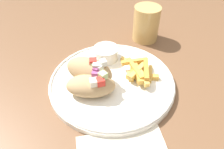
{
  "coord_description": "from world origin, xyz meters",
  "views": [
    {
      "loc": [
        -0.1,
        -0.39,
        1.14
      ],
      "look_at": [
        0.02,
        -0.02,
        0.79
      ],
      "focal_mm": 35.0,
      "sensor_mm": 36.0,
      "label": 1
    }
  ],
  "objects_px": {
    "fries_pile": "(139,71)",
    "water_glass": "(146,25)",
    "plate": "(112,82)",
    "pita_sandwich_near": "(91,85)",
    "sauce_ramekin": "(106,52)",
    "pita_sandwich_far": "(90,71)"
  },
  "relations": [
    {
      "from": "pita_sandwich_far",
      "to": "sauce_ramekin",
      "type": "xyz_separation_m",
      "value": [
        0.06,
        0.08,
        -0.01
      ]
    },
    {
      "from": "plate",
      "to": "sauce_ramekin",
      "type": "bearing_deg",
      "value": 82.75
    },
    {
      "from": "sauce_ramekin",
      "to": "water_glass",
      "type": "relative_size",
      "value": 0.65
    },
    {
      "from": "water_glass",
      "to": "pita_sandwich_far",
      "type": "bearing_deg",
      "value": -144.24
    },
    {
      "from": "plate",
      "to": "pita_sandwich_far",
      "type": "bearing_deg",
      "value": 163.08
    },
    {
      "from": "pita_sandwich_far",
      "to": "fries_pile",
      "type": "distance_m",
      "value": 0.12
    },
    {
      "from": "pita_sandwich_near",
      "to": "fries_pile",
      "type": "relative_size",
      "value": 0.95
    },
    {
      "from": "fries_pile",
      "to": "sauce_ramekin",
      "type": "xyz_separation_m",
      "value": [
        -0.06,
        0.09,
        0.01
      ]
    },
    {
      "from": "pita_sandwich_near",
      "to": "pita_sandwich_far",
      "type": "relative_size",
      "value": 0.98
    },
    {
      "from": "pita_sandwich_far",
      "to": "fries_pile",
      "type": "height_order",
      "value": "pita_sandwich_far"
    },
    {
      "from": "sauce_ramekin",
      "to": "fries_pile",
      "type": "bearing_deg",
      "value": -56.97
    },
    {
      "from": "fries_pile",
      "to": "sauce_ramekin",
      "type": "bearing_deg",
      "value": 123.03
    },
    {
      "from": "water_glass",
      "to": "pita_sandwich_near",
      "type": "bearing_deg",
      "value": -138.49
    },
    {
      "from": "fries_pile",
      "to": "water_glass",
      "type": "xyz_separation_m",
      "value": [
        0.09,
        0.17,
        0.02
      ]
    },
    {
      "from": "sauce_ramekin",
      "to": "plate",
      "type": "bearing_deg",
      "value": -97.25
    },
    {
      "from": "plate",
      "to": "pita_sandwich_near",
      "type": "height_order",
      "value": "pita_sandwich_near"
    },
    {
      "from": "sauce_ramekin",
      "to": "pita_sandwich_near",
      "type": "bearing_deg",
      "value": -120.71
    },
    {
      "from": "pita_sandwich_near",
      "to": "fries_pile",
      "type": "distance_m",
      "value": 0.13
    },
    {
      "from": "pita_sandwich_near",
      "to": "water_glass",
      "type": "relative_size",
      "value": 1.17
    },
    {
      "from": "pita_sandwich_near",
      "to": "sauce_ramekin",
      "type": "bearing_deg",
      "value": 76.9
    },
    {
      "from": "fries_pile",
      "to": "water_glass",
      "type": "height_order",
      "value": "water_glass"
    },
    {
      "from": "plate",
      "to": "pita_sandwich_far",
      "type": "distance_m",
      "value": 0.06
    }
  ]
}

